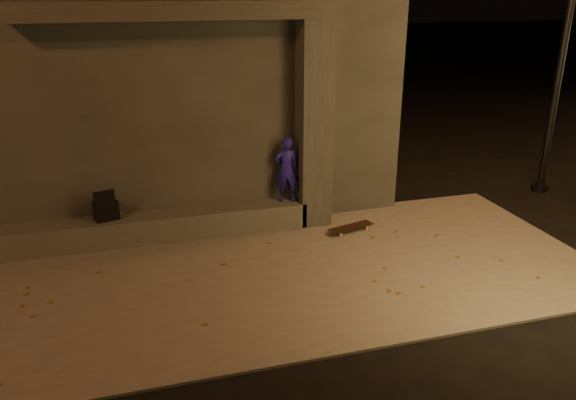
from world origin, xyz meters
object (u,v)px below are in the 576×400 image
object	(u,v)px
column	(314,126)
skateboarder	(286,169)
backpack	(106,209)
skateboard	(351,227)

from	to	relation	value
column	skateboarder	size ratio (longest dim) A/B	3.02
column	skateboarder	distance (m)	0.90
skateboarder	backpack	xyz separation A→B (m)	(-3.11, -0.00, -0.41)
column	skateboarder	world-z (taller)	column
skateboarder	backpack	bearing A→B (deg)	8.32
column	skateboard	size ratio (longest dim) A/B	4.02
backpack	skateboard	bearing A→B (deg)	-24.65
backpack	column	bearing A→B (deg)	-15.68
column	backpack	distance (m)	3.79
skateboarder	skateboard	size ratio (longest dim) A/B	1.33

